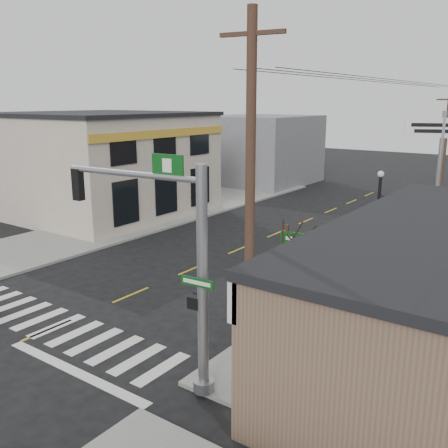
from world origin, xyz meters
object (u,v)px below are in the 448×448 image
Objects in this scene: dance_center_sign at (441,151)px; utility_pole_far at (443,159)px; lamp_post at (379,222)px; guide_sign at (303,256)px; traffic_signal_pole at (180,253)px; fire_hydrant at (347,302)px; utility_pole_near at (250,204)px; bare_tree at (303,234)px.

utility_pole_far reaches higher than dance_center_sign.
utility_pole_far is (-0.42, 12.51, 1.35)m from lamp_post.
dance_center_sign is at bearing 61.85° from guide_sign.
traffic_signal_pole is at bearing -122.41° from dance_center_sign.
fire_hydrant is at bearing 70.66° from traffic_signal_pole.
fire_hydrant is 0.16× the size of lamp_post.
lamp_post is (0.01, 2.89, 2.46)m from fire_hydrant.
dance_center_sign reaches higher than traffic_signal_pole.
dance_center_sign reaches higher than lamp_post.
utility_pole_near reaches higher than dance_center_sign.
guide_sign reaches higher than fire_hydrant.
utility_pole_far is at bearing 79.16° from dance_center_sign.
dance_center_sign is (2.70, 8.38, 3.42)m from guide_sign.
traffic_signal_pole is 0.77× the size of utility_pole_far.
dance_center_sign is at bearing 64.20° from lamp_post.
utility_pole_near is at bearing -108.58° from lamp_post.
utility_pole_near is (-0.52, -5.95, 4.63)m from fire_hydrant.
utility_pole_far is (1.31, 15.72, 2.26)m from guide_sign.
lamp_post is at bearing 78.91° from utility_pole_near.
guide_sign is 9.44m from dance_center_sign.
dance_center_sign is 1.58× the size of bare_tree.
utility_pole_near reaches higher than traffic_signal_pole.
bare_tree reaches higher than fire_hydrant.
lamp_post is 5.83m from bare_tree.
guide_sign is 3.96× the size of fire_hydrant.
utility_pole_far reaches higher than bare_tree.
guide_sign is 0.37× the size of utility_pole_far.
lamp_post is 12.58m from utility_pole_far.
dance_center_sign is at bearing -86.90° from utility_pole_far.
lamp_post is 9.12m from utility_pole_near.
bare_tree is at bearing -119.23° from dance_center_sign.
utility_pole_far is at bearing 81.92° from traffic_signal_pole.
fire_hydrant is at bearing 80.37° from bare_tree.
dance_center_sign is (0.98, 8.05, 4.97)m from fire_hydrant.
traffic_signal_pole is 0.88× the size of dance_center_sign.
bare_tree is (-0.49, -2.88, 3.16)m from fire_hydrant.
bare_tree is 3.41m from utility_pole_near.
traffic_signal_pole reaches higher than bare_tree.
bare_tree is at bearing -110.11° from lamp_post.
guide_sign is at bearing -129.42° from dance_center_sign.
utility_pole_near is (1.41, 1.18, 1.28)m from traffic_signal_pole.
utility_pole_near is (1.20, -5.62, 3.08)m from guide_sign.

